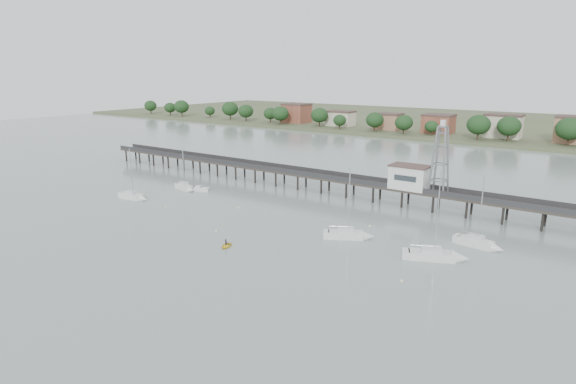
# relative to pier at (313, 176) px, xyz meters

# --- Properties ---
(ground_plane) EXTENTS (500.00, 500.00, 0.00)m
(ground_plane) POSITION_rel_pier_xyz_m (0.00, -60.00, -3.79)
(ground_plane) COLOR gray
(ground_plane) RESTS_ON ground
(pier) EXTENTS (150.00, 5.00, 5.50)m
(pier) POSITION_rel_pier_xyz_m (0.00, 0.00, 0.00)
(pier) COLOR #2D2823
(pier) RESTS_ON ground
(pier_building) EXTENTS (8.40, 5.40, 5.30)m
(pier_building) POSITION_rel_pier_xyz_m (25.00, 0.00, 2.87)
(pier_building) COLOR silver
(pier_building) RESTS_ON ground
(lattice_tower) EXTENTS (3.20, 3.20, 15.50)m
(lattice_tower) POSITION_rel_pier_xyz_m (31.50, 0.00, 7.31)
(lattice_tower) COLOR slate
(lattice_tower) RESTS_ON ground
(sailboat_d) EXTENTS (9.77, 6.46, 15.53)m
(sailboat_d) POSITION_rel_pier_xyz_m (41.56, -26.92, -3.16)
(sailboat_d) COLOR silver
(sailboat_d) RESTS_ON ground
(sailboat_c) EXTENTS (8.45, 6.25, 13.77)m
(sailboat_c) POSITION_rel_pier_xyz_m (25.24, -26.15, -3.16)
(sailboat_c) COLOR silver
(sailboat_c) RESTS_ON ground
(sailboat_a) EXTENTS (7.84, 3.09, 12.67)m
(sailboat_a) POSITION_rel_pier_xyz_m (-29.05, -31.78, -3.15)
(sailboat_a) COLOR silver
(sailboat_a) RESTS_ON ground
(sailboat_b) EXTENTS (6.92, 3.15, 11.19)m
(sailboat_b) POSITION_rel_pier_xyz_m (-26.09, -18.78, -3.14)
(sailboat_b) COLOR silver
(sailboat_b) RESTS_ON ground
(sailboat_e) EXTENTS (8.05, 3.38, 12.93)m
(sailboat_e) POSITION_rel_pier_xyz_m (45.36, -17.59, -3.15)
(sailboat_e) COLOR silver
(sailboat_e) RESTS_ON ground
(white_tender) EXTENTS (4.17, 3.02, 1.50)m
(white_tender) POSITION_rel_pier_xyz_m (-22.46, -17.04, -3.33)
(white_tender) COLOR silver
(white_tender) RESTS_ON ground
(yellow_dinghy) EXTENTS (2.07, 1.10, 2.78)m
(yellow_dinghy) POSITION_rel_pier_xyz_m (9.55, -42.62, -3.79)
(yellow_dinghy) COLOR yellow
(yellow_dinghy) RESTS_ON ground
(dinghy_occupant) EXTENTS (0.66, 1.28, 0.29)m
(dinghy_occupant) POSITION_rel_pier_xyz_m (9.55, -42.62, -3.79)
(dinghy_occupant) COLOR black
(dinghy_occupant) RESTS_ON ground
(mooring_buoys) EXTENTS (69.30, 20.50, 0.39)m
(mooring_buoys) POSITION_rel_pier_xyz_m (2.41, -29.65, -3.71)
(mooring_buoys) COLOR beige
(mooring_buoys) RESTS_ON ground
(far_shore) EXTENTS (500.00, 170.00, 10.40)m
(far_shore) POSITION_rel_pier_xyz_m (0.36, 179.58, -2.85)
(far_shore) COLOR #475133
(far_shore) RESTS_ON ground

